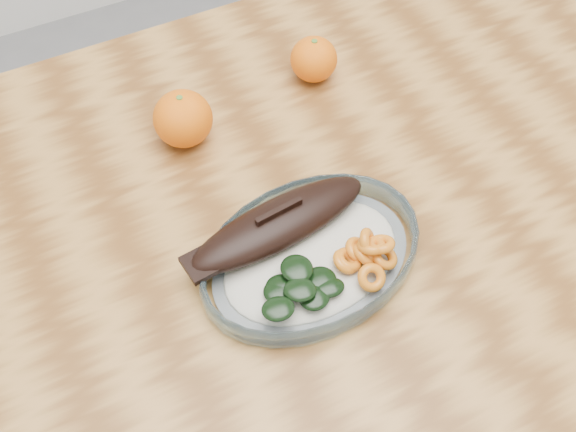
{
  "coord_description": "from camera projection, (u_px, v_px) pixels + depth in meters",
  "views": [
    {
      "loc": [
        -0.25,
        -0.48,
        1.46
      ],
      "look_at": [
        -0.03,
        -0.02,
        0.77
      ],
      "focal_mm": 45.0,
      "sensor_mm": 36.0,
      "label": 1
    }
  ],
  "objects": [
    {
      "name": "orange_right",
      "position": [
        314.0,
        59.0,
        1.0
      ],
      "size": [
        0.07,
        0.07,
        0.07
      ],
      "primitive_type": "sphere",
      "color": "#E35204",
      "rests_on": "dining_table"
    },
    {
      "name": "dining_table",
      "position": [
        298.0,
        248.0,
        0.97
      ],
      "size": [
        1.2,
        0.8,
        0.75
      ],
      "color": "brown",
      "rests_on": "ground"
    },
    {
      "name": "ground",
      "position": [
        295.0,
        424.0,
        1.49
      ],
      "size": [
        3.0,
        3.0,
        0.0
      ],
      "primitive_type": "plane",
      "color": "slate",
      "rests_on": "ground"
    },
    {
      "name": "orange_left",
      "position": [
        183.0,
        119.0,
        0.92
      ],
      "size": [
        0.08,
        0.08,
        0.08
      ],
      "primitive_type": "sphere",
      "color": "#E35204",
      "rests_on": "dining_table"
    },
    {
      "name": "plated_meal",
      "position": [
        310.0,
        253.0,
        0.82
      ],
      "size": [
        0.54,
        0.54,
        0.08
      ],
      "rotation": [
        0.0,
        0.0,
        0.12
      ],
      "color": "white",
      "rests_on": "dining_table"
    }
  ]
}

